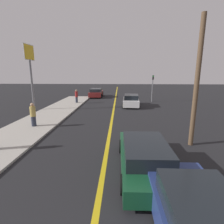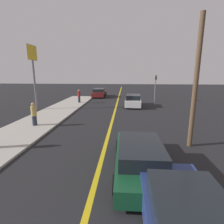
# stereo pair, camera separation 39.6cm
# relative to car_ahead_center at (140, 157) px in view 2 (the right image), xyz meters

# --- Properties ---
(road_center_line) EXTENTS (0.20, 60.00, 0.01)m
(road_center_line) POSITION_rel_car_ahead_center_xyz_m (-1.64, 11.53, -0.60)
(road_center_line) COLOR gold
(road_center_line) RESTS_ON ground_plane
(sidewalk_left) EXTENTS (3.50, 27.69, 0.11)m
(sidewalk_left) POSITION_rel_car_ahead_center_xyz_m (-7.36, 7.38, -0.55)
(sidewalk_left) COLOR #ADA89E
(sidewalk_left) RESTS_ON ground_plane
(car_ahead_center) EXTENTS (2.03, 4.82, 1.24)m
(car_ahead_center) POSITION_rel_car_ahead_center_xyz_m (0.00, 0.00, 0.00)
(car_ahead_center) COLOR #144728
(car_ahead_center) RESTS_ON ground_plane
(car_far_distant) EXTENTS (2.05, 4.11, 1.36)m
(car_far_distant) POSITION_rel_car_ahead_center_xyz_m (0.31, 13.67, 0.05)
(car_far_distant) COLOR silver
(car_far_distant) RESTS_ON ground_plane
(car_parked_left_lot) EXTENTS (2.06, 4.38, 1.36)m
(car_parked_left_lot) POSITION_rel_car_ahead_center_xyz_m (-4.77, 21.32, 0.06)
(car_parked_left_lot) COLOR maroon
(car_parked_left_lot) RESTS_ON ground_plane
(pedestrian_mid_group) EXTENTS (0.38, 0.38, 1.66)m
(pedestrian_mid_group) POSITION_rel_car_ahead_center_xyz_m (-7.09, 5.29, 0.33)
(pedestrian_mid_group) COLOR #282D3D
(pedestrian_mid_group) RESTS_ON sidewalk_left
(pedestrian_far_standing) EXTENTS (0.34, 0.34, 1.64)m
(pedestrian_far_standing) POSITION_rel_car_ahead_center_xyz_m (-6.44, 15.23, 0.33)
(pedestrian_far_standing) COLOR #282D3D
(pedestrian_far_standing) RESTS_ON sidewalk_left
(traffic_light) EXTENTS (0.18, 0.40, 3.48)m
(traffic_light) POSITION_rel_car_ahead_center_xyz_m (3.31, 16.99, 1.57)
(traffic_light) COLOR slate
(traffic_light) RESTS_ON ground_plane
(roadside_sign) EXTENTS (0.20, 1.88, 6.48)m
(roadside_sign) POSITION_rel_car_ahead_center_xyz_m (-9.79, 10.87, 4.24)
(roadside_sign) COLOR slate
(roadside_sign) RESTS_ON ground_plane
(utility_pole) EXTENTS (0.24, 0.24, 6.57)m
(utility_pole) POSITION_rel_car_ahead_center_xyz_m (2.86, 2.67, 2.68)
(utility_pole) COLOR brown
(utility_pole) RESTS_ON ground_plane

